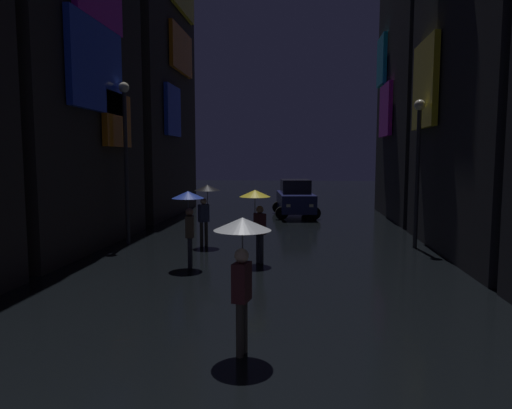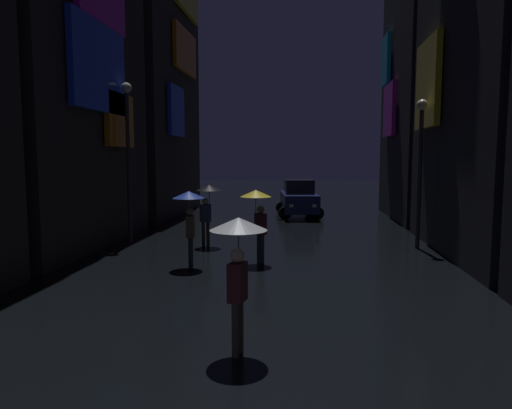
{
  "view_description": "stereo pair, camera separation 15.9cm",
  "coord_description": "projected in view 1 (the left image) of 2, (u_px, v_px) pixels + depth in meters",
  "views": [
    {
      "loc": [
        1.13,
        -1.87,
        3.03
      ],
      "look_at": [
        0.0,
        9.5,
        1.87
      ],
      "focal_mm": 32.0,
      "sensor_mm": 36.0,
      "label": 1
    },
    {
      "loc": [
        1.29,
        -1.86,
        3.03
      ],
      "look_at": [
        0.0,
        9.5,
        1.87
      ],
      "focal_mm": 32.0,
      "sensor_mm": 36.0,
      "label": 2
    }
  ],
  "objects": [
    {
      "name": "pedestrian_near_crossing_black",
      "position": [
        206.0,
        198.0,
        15.7
      ],
      "size": [
        0.9,
        0.9,
        2.12
      ],
      "color": "#38332D",
      "rests_on": "ground"
    },
    {
      "name": "pedestrian_midstreet_left_blue",
      "position": [
        189.0,
        207.0,
        12.64
      ],
      "size": [
        0.9,
        0.9,
        2.12
      ],
      "color": "#2D2D38",
      "rests_on": "ground"
    },
    {
      "name": "streetlamp_right_far",
      "position": [
        418.0,
        155.0,
        15.19
      ],
      "size": [
        0.36,
        0.36,
        4.96
      ],
      "color": "#2D2D33",
      "rests_on": "ground"
    },
    {
      "name": "building_left_far",
      "position": [
        140.0,
        61.0,
        24.18
      ],
      "size": [
        4.25,
        8.44,
        16.27
      ],
      "color": "#2D2826",
      "rests_on": "ground"
    },
    {
      "name": "building_right_far",
      "position": [
        431.0,
        94.0,
        22.55
      ],
      "size": [
        4.25,
        7.72,
        12.38
      ],
      "color": "black",
      "rests_on": "ground"
    },
    {
      "name": "streetlamp_left_far",
      "position": [
        126.0,
        144.0,
        15.93
      ],
      "size": [
        0.36,
        0.36,
        5.64
      ],
      "color": "#2D2D33",
      "rests_on": "ground"
    },
    {
      "name": "pedestrian_foreground_left_clear",
      "position": [
        242.0,
        247.0,
        7.03
      ],
      "size": [
        0.9,
        0.9,
        2.12
      ],
      "color": "#38332D",
      "rests_on": "ground"
    },
    {
      "name": "building_left_mid",
      "position": [
        42.0,
        35.0,
        15.11
      ],
      "size": [
        4.25,
        7.91,
        14.16
      ],
      "color": "#2D2826",
      "rests_on": "ground"
    },
    {
      "name": "car_distant",
      "position": [
        295.0,
        199.0,
        23.83
      ],
      "size": [
        2.58,
        4.3,
        1.92
      ],
      "color": "navy",
      "rests_on": "ground"
    },
    {
      "name": "building_right_mid",
      "position": [
        512.0,
        32.0,
        13.87
      ],
      "size": [
        4.25,
        8.3,
        13.69
      ],
      "color": "#232328",
      "rests_on": "ground"
    },
    {
      "name": "pedestrian_far_right_yellow",
      "position": [
        257.0,
        206.0,
        13.16
      ],
      "size": [
        0.9,
        0.9,
        2.12
      ],
      "color": "#2D2D38",
      "rests_on": "ground"
    }
  ]
}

